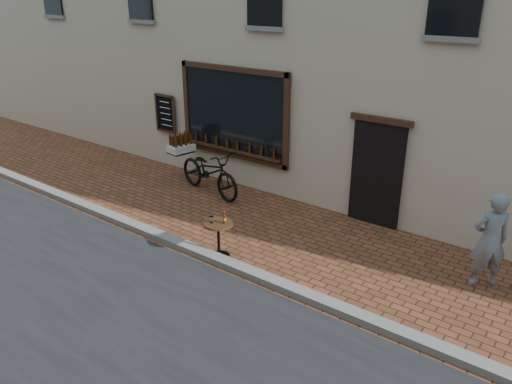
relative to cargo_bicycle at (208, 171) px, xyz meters
The scene contains 5 objects.
ground 3.36m from the cargo_bicycle, 52.08° to the right, with size 90.00×90.00×0.00m, color #55301B.
kerb 3.20m from the cargo_bicycle, 49.85° to the right, with size 90.00×0.25×0.12m, color slate.
cargo_bicycle is the anchor object (origin of this frame).
bistro_table 3.21m from the cargo_bicycle, 44.48° to the right, with size 0.55×0.55×0.95m.
pedestrian 6.47m from the cargo_bicycle, ahead, with size 0.62×0.40×1.69m, color slate.
Camera 1 is at (5.74, -5.75, 4.68)m, focal length 35.00 mm.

